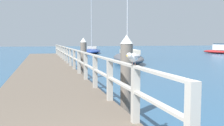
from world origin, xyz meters
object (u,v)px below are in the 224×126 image
at_px(seagull_foreground, 133,57).
at_px(boat_2, 219,50).
at_px(dock_piling_near, 126,77).
at_px(dock_piling_far, 84,58).
at_px(boat_1, 128,57).
at_px(boat_5, 92,50).

xyz_separation_m(seagull_foreground, boat_2, (22.23, 26.10, -1.04)).
height_order(dock_piling_near, boat_2, dock_piling_near).
relative_size(dock_piling_near, boat_2, 0.35).
xyz_separation_m(dock_piling_far, boat_1, (4.75, 7.52, -0.50)).
distance_m(dock_piling_near, seagull_foreground, 1.64).
xyz_separation_m(dock_piling_near, seagull_foreground, (-0.39, -1.49, 0.55)).
xyz_separation_m(seagull_foreground, boat_1, (5.13, 15.17, -1.05)).
bearing_deg(boat_5, dock_piling_near, 93.40).
xyz_separation_m(boat_2, boat_5, (-16.83, 5.61, -0.08)).
bearing_deg(dock_piling_near, seagull_foreground, -104.48).
relative_size(dock_piling_far, boat_2, 0.35).
height_order(dock_piling_near, seagull_foreground, dock_piling_near).
distance_m(dock_piling_far, boat_2, 28.61).
xyz_separation_m(dock_piling_near, dock_piling_far, (0.00, 6.15, 0.00)).
distance_m(boat_1, boat_2, 20.30).
bearing_deg(dock_piling_near, boat_1, 70.85).
height_order(dock_piling_near, dock_piling_far, same).
bearing_deg(boat_5, dock_piling_far, 91.05).
xyz_separation_m(boat_1, boat_2, (17.10, 10.94, 0.00)).
bearing_deg(boat_1, dock_piling_near, -98.90).
distance_m(boat_2, boat_5, 17.74).
relative_size(seagull_foreground, boat_2, 0.07).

